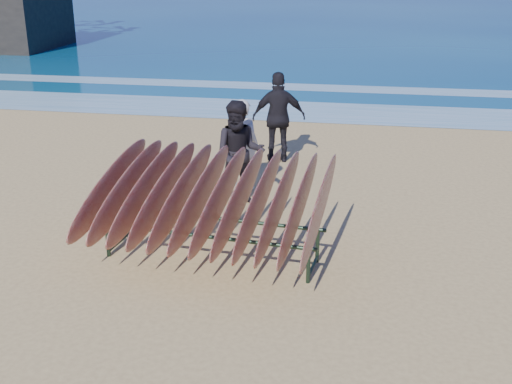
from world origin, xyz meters
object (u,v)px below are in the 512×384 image
at_px(surfboard_rack, 210,198).
at_px(person_dark_b, 279,117).
at_px(person_dark_a, 240,153).
at_px(person_white, 242,144).

distance_m(surfboard_rack, person_dark_b, 4.84).
bearing_deg(person_dark_a, person_dark_b, 74.86).
bearing_deg(person_white, surfboard_rack, 101.76).
bearing_deg(surfboard_rack, person_white, 98.59).
xyz_separation_m(person_white, person_dark_a, (0.11, -0.78, 0.07)).
height_order(person_dark_a, person_dark_b, person_dark_b).
height_order(surfboard_rack, person_white, person_white).
xyz_separation_m(surfboard_rack, person_dark_b, (0.27, 4.84, 0.00)).
bearing_deg(person_dark_b, person_white, 64.57).
height_order(surfboard_rack, person_dark_b, person_dark_b).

